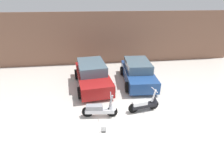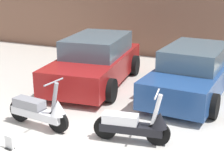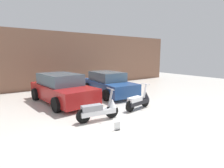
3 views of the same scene
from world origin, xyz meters
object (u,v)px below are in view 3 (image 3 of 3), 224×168
at_px(scooter_front_right, 139,100).
at_px(placard_near_left_scooter, 117,126).
at_px(car_rear_left, 62,89).
at_px(scooter_front_left, 100,109).
at_px(car_rear_center, 108,84).

distance_m(scooter_front_right, placard_near_left_scooter, 2.36).
bearing_deg(placard_near_left_scooter, car_rear_left, 93.91).
bearing_deg(scooter_front_left, placard_near_left_scooter, -83.02).
height_order(scooter_front_right, placard_near_left_scooter, scooter_front_right).
xyz_separation_m(scooter_front_left, placard_near_left_scooter, (0.01, -1.01, -0.27)).
bearing_deg(placard_near_left_scooter, car_rear_center, 59.73).
bearing_deg(scooter_front_left, car_rear_center, 59.03).
relative_size(scooter_front_left, scooter_front_right, 1.05).
relative_size(car_rear_left, car_rear_center, 1.08).
height_order(car_rear_left, placard_near_left_scooter, car_rear_left).
relative_size(scooter_front_left, car_rear_left, 0.37).
bearing_deg(scooter_front_left, car_rear_left, 101.61).
height_order(scooter_front_left, placard_near_left_scooter, scooter_front_left).
bearing_deg(car_rear_left, scooter_front_left, -1.56).
bearing_deg(scooter_front_right, placard_near_left_scooter, -158.60).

